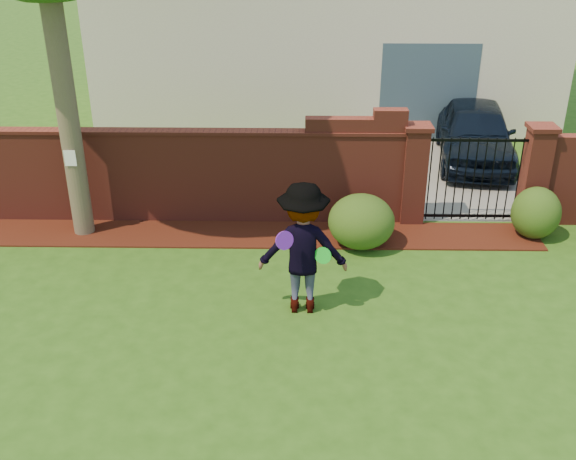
{
  "coord_description": "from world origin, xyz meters",
  "views": [
    {
      "loc": [
        0.3,
        -7.39,
        5.31
      ],
      "look_at": [
        0.14,
        1.4,
        1.05
      ],
      "focal_mm": 41.38,
      "sensor_mm": 36.0,
      "label": 1
    }
  ],
  "objects_px": {
    "frisbee_purple": "(284,240)",
    "car": "(476,136)",
    "frisbee_green": "(323,255)",
    "man": "(303,250)"
  },
  "relations": [
    {
      "from": "car",
      "to": "frisbee_green",
      "type": "relative_size",
      "value": 16.46
    },
    {
      "from": "frisbee_purple",
      "to": "frisbee_green",
      "type": "height_order",
      "value": "frisbee_purple"
    },
    {
      "from": "car",
      "to": "frisbee_purple",
      "type": "height_order",
      "value": "frisbee_purple"
    },
    {
      "from": "man",
      "to": "frisbee_purple",
      "type": "xyz_separation_m",
      "value": [
        -0.25,
        -0.37,
        0.33
      ]
    },
    {
      "from": "frisbee_purple",
      "to": "frisbee_green",
      "type": "distance_m",
      "value": 0.67
    },
    {
      "from": "car",
      "to": "man",
      "type": "height_order",
      "value": "man"
    },
    {
      "from": "car",
      "to": "man",
      "type": "relative_size",
      "value": 2.04
    },
    {
      "from": "man",
      "to": "frisbee_green",
      "type": "height_order",
      "value": "man"
    },
    {
      "from": "frisbee_purple",
      "to": "car",
      "type": "bearing_deg",
      "value": 57.53
    },
    {
      "from": "man",
      "to": "car",
      "type": "bearing_deg",
      "value": -121.49
    }
  ]
}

